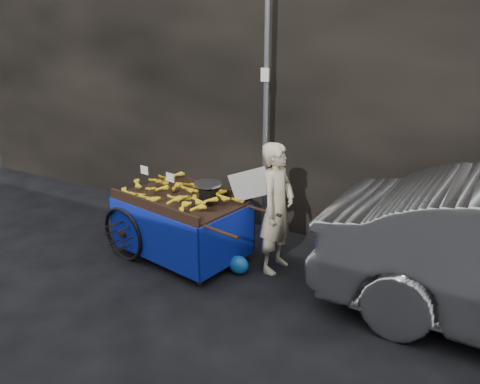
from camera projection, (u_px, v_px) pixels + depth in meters
The scene contains 6 objects.
ground at pixel (200, 266), 6.25m from camera, with size 80.00×80.00×0.00m, color black.
building_wall at pixel (309, 61), 7.35m from camera, with size 13.50×2.00×5.00m.
street_pole at pixel (266, 103), 6.50m from camera, with size 0.12×0.10×4.00m.
banana_cart at pixel (178, 203), 6.29m from camera, with size 2.43×1.40×1.25m.
vendor at pixel (276, 208), 5.91m from camera, with size 0.83×0.64×1.70m.
plastic_bag at pixel (239, 265), 6.02m from camera, with size 0.27×0.22×0.24m, color blue.
Camera 1 is at (3.23, -4.55, 3.03)m, focal length 35.00 mm.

